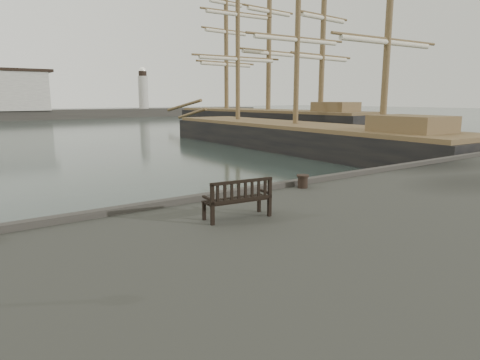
# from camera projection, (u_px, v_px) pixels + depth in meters

# --- Properties ---
(ground) EXTENTS (400.00, 400.00, 0.00)m
(ground) POSITION_uv_depth(u_px,v_px,m) (205.00, 246.00, 13.47)
(ground) COLOR black
(ground) RESTS_ON ground
(bench) EXTENTS (1.81, 0.80, 1.01)m
(bench) POSITION_uv_depth(u_px,v_px,m) (238.00, 206.00, 10.92)
(bench) COLOR black
(bench) RESTS_ON quay
(bollard_right) EXTENTS (0.46, 0.46, 0.45)m
(bollard_right) POSITION_uv_depth(u_px,v_px,m) (303.00, 181.00, 14.67)
(bollard_right) COLOR black
(bollard_right) RESTS_ON quay
(tall_ship_main) EXTENTS (8.28, 34.33, 25.55)m
(tall_ship_main) POSITION_uv_depth(u_px,v_px,m) (295.00, 142.00, 39.01)
(tall_ship_main) COLOR black
(tall_ship_main) RESTS_ON ground
(tall_ship_far) EXTENTS (9.74, 32.58, 27.51)m
(tall_ship_far) POSITION_uv_depth(u_px,v_px,m) (268.00, 125.00, 58.94)
(tall_ship_far) COLOR black
(tall_ship_far) RESTS_ON ground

